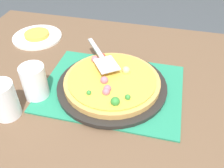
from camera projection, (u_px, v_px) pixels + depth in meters
dining_table at (112, 110)px, 0.94m from camera, size 1.40×1.00×0.75m
placemat at (112, 88)px, 0.87m from camera, size 0.48×0.36×0.01m
pizza_pan at (112, 86)px, 0.86m from camera, size 0.38×0.38×0.01m
pizza at (112, 81)px, 0.85m from camera, size 0.33×0.33×0.05m
plate_far_right at (37, 37)px, 1.13m from camera, size 0.22×0.22×0.01m
served_slice_right at (37, 34)px, 1.12m from camera, size 0.11×0.11×0.02m
cup_near at (35, 82)px, 0.80m from camera, size 0.08×0.08×0.12m
cup_far at (4, 100)px, 0.74m from camera, size 0.08×0.08×0.12m
pizza_server at (102, 57)px, 0.89m from camera, size 0.17×0.21×0.01m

